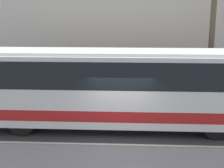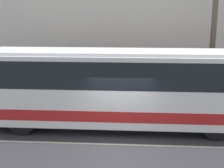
# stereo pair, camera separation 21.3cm
# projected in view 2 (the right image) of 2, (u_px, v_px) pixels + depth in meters

# --- Properties ---
(ground_plane) EXTENTS (60.00, 60.00, 0.00)m
(ground_plane) POSITION_uv_depth(u_px,v_px,m) (119.00, 145.00, 11.94)
(ground_plane) COLOR #333338
(sidewalk) EXTENTS (60.00, 2.46, 0.17)m
(sidewalk) POSITION_uv_depth(u_px,v_px,m) (124.00, 103.00, 17.00)
(sidewalk) COLOR #A09E99
(sidewalk) RESTS_ON ground_plane
(lane_stripe) EXTENTS (54.00, 0.14, 0.01)m
(lane_stripe) POSITION_uv_depth(u_px,v_px,m) (119.00, 145.00, 11.94)
(lane_stripe) COLOR beige
(lane_stripe) RESTS_ON ground_plane
(transit_bus) EXTENTS (11.89, 2.48, 3.39)m
(transit_bus) POSITION_uv_depth(u_px,v_px,m) (110.00, 85.00, 13.30)
(transit_bus) COLOR white
(transit_bus) RESTS_ON ground_plane
(utility_pole_near) EXTENTS (0.28, 0.28, 8.12)m
(utility_pole_near) POSITION_uv_depth(u_px,v_px,m) (214.00, 27.00, 15.39)
(utility_pole_near) COLOR brown
(utility_pole_near) RESTS_ON sidewalk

